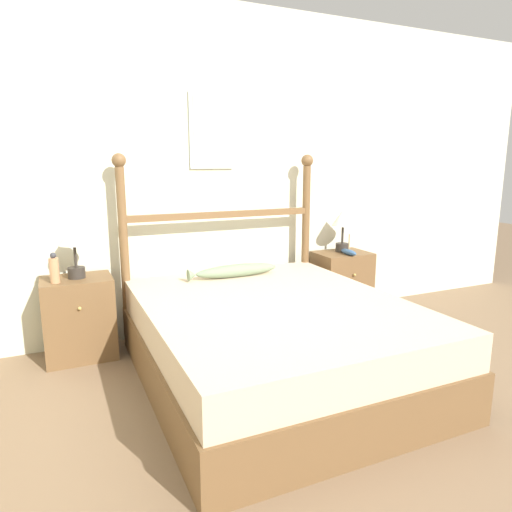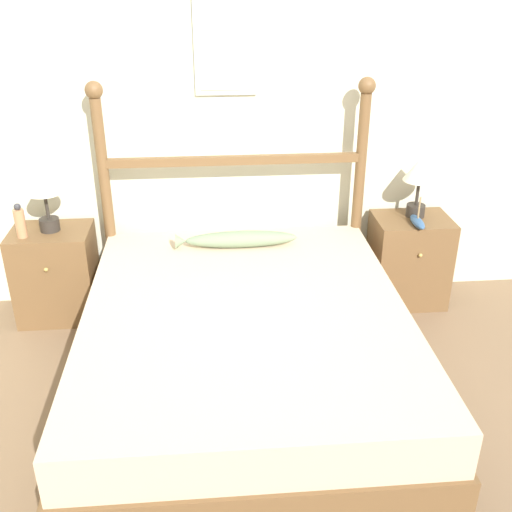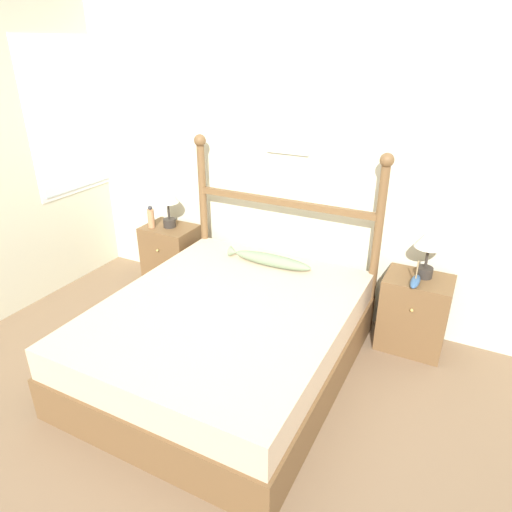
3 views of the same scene
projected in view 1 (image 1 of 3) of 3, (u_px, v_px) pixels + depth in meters
name	position (u px, v px, depth m)	size (l,w,h in m)	color
ground_plane	(349.00, 424.00, 2.40)	(16.00, 16.00, 0.00)	#7A6047
wall_back	(229.00, 172.00, 3.69)	(6.40, 0.08, 2.55)	beige
bed	(274.00, 341.00, 2.87)	(1.58, 1.90, 0.51)	brown
headboard	(222.00, 233.00, 3.58)	(1.61, 0.10, 1.42)	brown
nightstand_left	(79.00, 318.00, 3.18)	(0.47, 0.38, 0.58)	brown
nightstand_right	(341.00, 284.00, 4.07)	(0.47, 0.38, 0.58)	brown
table_lamp_left	(74.00, 240.00, 3.08)	(0.20, 0.20, 0.38)	#2D2823
table_lamp_right	(343.00, 222.00, 4.00)	(0.20, 0.20, 0.38)	#2D2823
bottle	(54.00, 269.00, 2.98)	(0.06, 0.06, 0.20)	tan
model_boat	(349.00, 252.00, 3.90)	(0.06, 0.20, 0.18)	#335684
fish_pillow	(234.00, 271.00, 3.42)	(0.70, 0.11, 0.10)	gray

